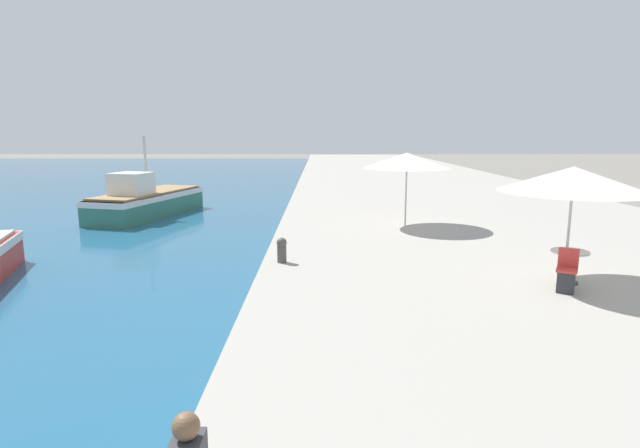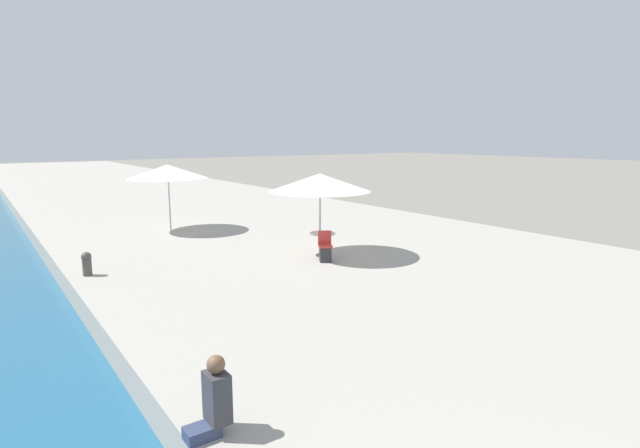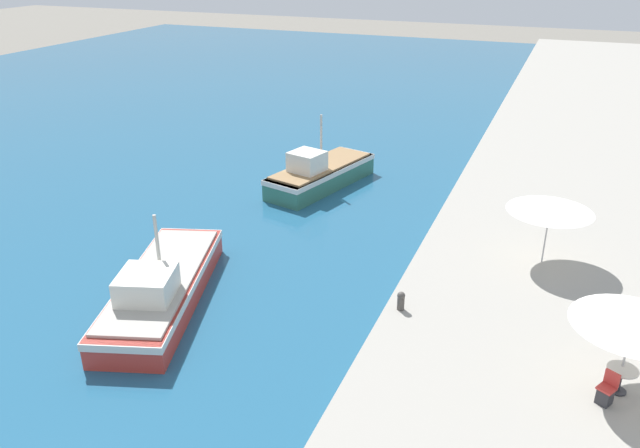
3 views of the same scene
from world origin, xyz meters
name	(u,v)px [view 2 (image 2 of 3)]	position (x,y,z in m)	size (l,w,h in m)	color
quay_promenade	(135,193)	(8.00, 37.00, 0.33)	(16.00, 90.00, 0.65)	#A39E93
cafe_umbrella_pink	(320,183)	(7.04, 12.19, 2.96)	(3.17, 3.17, 2.59)	#B7B7B7
cafe_umbrella_white	(168,172)	(4.60, 19.16, 3.01)	(3.13, 3.13, 2.63)	#B7B7B7
cafe_table	(323,239)	(7.04, 12.05, 1.19)	(0.80, 0.80, 0.74)	#333338
cafe_chair_left	(325,251)	(6.69, 11.42, 0.98)	(0.56, 0.57, 0.91)	#2D2D33
person_at_quay	(214,400)	(0.36, 5.05, 1.11)	(0.56, 0.36, 1.04)	#333D5B
mooring_bollard	(87,263)	(0.52, 13.88, 1.00)	(0.26, 0.26, 0.65)	#4C4742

